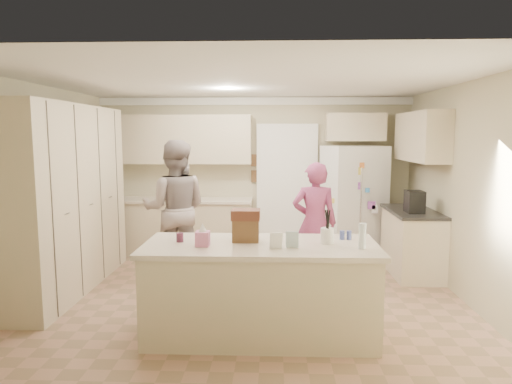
{
  "coord_description": "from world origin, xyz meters",
  "views": [
    {
      "loc": [
        0.32,
        -5.43,
        1.98
      ],
      "look_at": [
        0.1,
        0.35,
        1.25
      ],
      "focal_mm": 32.0,
      "sensor_mm": 36.0,
      "label": 1
    }
  ],
  "objects_px": {
    "refrigerator": "(353,202)",
    "teen_boy": "(175,209)",
    "tissue_box": "(203,239)",
    "utensil_crock": "(327,236)",
    "coffee_maker": "(415,202)",
    "dollhouse_body": "(246,230)",
    "teen_girl": "(315,223)",
    "island_base": "(260,292)"
  },
  "relations": [
    {
      "from": "refrigerator",
      "to": "teen_boy",
      "type": "distance_m",
      "value": 2.91
    },
    {
      "from": "tissue_box",
      "to": "teen_boy",
      "type": "bearing_deg",
      "value": 109.4
    },
    {
      "from": "refrigerator",
      "to": "utensil_crock",
      "type": "distance_m",
      "value": 3.09
    },
    {
      "from": "utensil_crock",
      "to": "tissue_box",
      "type": "height_order",
      "value": "utensil_crock"
    },
    {
      "from": "coffee_maker",
      "to": "tissue_box",
      "type": "xyz_separation_m",
      "value": [
        -2.6,
        -2.0,
        -0.07
      ]
    },
    {
      "from": "utensil_crock",
      "to": "dollhouse_body",
      "type": "bearing_deg",
      "value": 176.42
    },
    {
      "from": "utensil_crock",
      "to": "teen_girl",
      "type": "bearing_deg",
      "value": 89.24
    },
    {
      "from": "dollhouse_body",
      "to": "teen_girl",
      "type": "height_order",
      "value": "teen_girl"
    },
    {
      "from": "refrigerator",
      "to": "island_base",
      "type": "distance_m",
      "value": 3.39
    },
    {
      "from": "teen_boy",
      "to": "teen_girl",
      "type": "height_order",
      "value": "teen_boy"
    },
    {
      "from": "island_base",
      "to": "utensil_crock",
      "type": "xyz_separation_m",
      "value": [
        0.65,
        0.05,
        0.56
      ]
    },
    {
      "from": "island_base",
      "to": "utensil_crock",
      "type": "height_order",
      "value": "utensil_crock"
    },
    {
      "from": "utensil_crock",
      "to": "teen_girl",
      "type": "height_order",
      "value": "teen_girl"
    },
    {
      "from": "coffee_maker",
      "to": "utensil_crock",
      "type": "xyz_separation_m",
      "value": [
        -1.4,
        -1.85,
        -0.07
      ]
    },
    {
      "from": "utensil_crock",
      "to": "tissue_box",
      "type": "bearing_deg",
      "value": -172.87
    },
    {
      "from": "refrigerator",
      "to": "island_base",
      "type": "xyz_separation_m",
      "value": [
        -1.42,
        -3.04,
        -0.46
      ]
    },
    {
      "from": "refrigerator",
      "to": "utensil_crock",
      "type": "xyz_separation_m",
      "value": [
        -0.77,
        -2.99,
        0.1
      ]
    },
    {
      "from": "dollhouse_body",
      "to": "teen_girl",
      "type": "xyz_separation_m",
      "value": [
        0.82,
        1.54,
        -0.22
      ]
    },
    {
      "from": "utensil_crock",
      "to": "teen_girl",
      "type": "xyz_separation_m",
      "value": [
        0.02,
        1.59,
        -0.19
      ]
    },
    {
      "from": "refrigerator",
      "to": "teen_boy",
      "type": "height_order",
      "value": "teen_boy"
    },
    {
      "from": "island_base",
      "to": "teen_boy",
      "type": "xyz_separation_m",
      "value": [
        -1.24,
        1.87,
        0.51
      ]
    },
    {
      "from": "refrigerator",
      "to": "teen_boy",
      "type": "bearing_deg",
      "value": -174.3
    },
    {
      "from": "refrigerator",
      "to": "teen_girl",
      "type": "height_order",
      "value": "refrigerator"
    },
    {
      "from": "refrigerator",
      "to": "teen_girl",
      "type": "distance_m",
      "value": 1.59
    },
    {
      "from": "refrigerator",
      "to": "tissue_box",
      "type": "height_order",
      "value": "refrigerator"
    },
    {
      "from": "island_base",
      "to": "teen_girl",
      "type": "xyz_separation_m",
      "value": [
        0.67,
        1.64,
        0.37
      ]
    },
    {
      "from": "coffee_maker",
      "to": "island_base",
      "type": "height_order",
      "value": "coffee_maker"
    },
    {
      "from": "coffee_maker",
      "to": "island_base",
      "type": "relative_size",
      "value": 0.14
    },
    {
      "from": "teen_boy",
      "to": "teen_girl",
      "type": "xyz_separation_m",
      "value": [
        1.91,
        -0.23,
        -0.14
      ]
    },
    {
      "from": "coffee_maker",
      "to": "utensil_crock",
      "type": "height_order",
      "value": "coffee_maker"
    },
    {
      "from": "dollhouse_body",
      "to": "teen_boy",
      "type": "xyz_separation_m",
      "value": [
        -1.09,
        1.77,
        -0.08
      ]
    },
    {
      "from": "island_base",
      "to": "refrigerator",
      "type": "bearing_deg",
      "value": 64.97
    },
    {
      "from": "coffee_maker",
      "to": "tissue_box",
      "type": "height_order",
      "value": "coffee_maker"
    },
    {
      "from": "island_base",
      "to": "teen_boy",
      "type": "bearing_deg",
      "value": 123.63
    },
    {
      "from": "coffee_maker",
      "to": "island_base",
      "type": "bearing_deg",
      "value": -137.17
    },
    {
      "from": "island_base",
      "to": "tissue_box",
      "type": "relative_size",
      "value": 15.71
    },
    {
      "from": "teen_girl",
      "to": "coffee_maker",
      "type": "bearing_deg",
      "value": -167.1
    },
    {
      "from": "tissue_box",
      "to": "teen_girl",
      "type": "relative_size",
      "value": 0.09
    },
    {
      "from": "tissue_box",
      "to": "island_base",
      "type": "bearing_deg",
      "value": 10.3
    },
    {
      "from": "utensil_crock",
      "to": "teen_boy",
      "type": "height_order",
      "value": "teen_boy"
    },
    {
      "from": "utensil_crock",
      "to": "dollhouse_body",
      "type": "height_order",
      "value": "dollhouse_body"
    },
    {
      "from": "refrigerator",
      "to": "island_base",
      "type": "height_order",
      "value": "refrigerator"
    }
  ]
}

